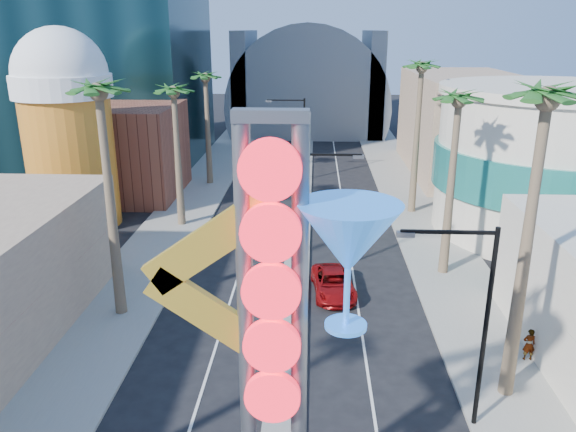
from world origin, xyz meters
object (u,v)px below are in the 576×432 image
object	(u,v)px
neon_sign	(304,314)
pedestrian_b	(519,307)
red_pickup	(333,283)
pedestrian_a	(529,344)

from	to	relation	value
neon_sign	pedestrian_b	bearing A→B (deg)	50.47
red_pickup	pedestrian_b	xyz separation A→B (m)	(9.21, -3.11, 0.34)
red_pickup	pedestrian_b	distance (m)	9.72
pedestrian_a	pedestrian_b	world-z (taller)	pedestrian_b
red_pickup	pedestrian_a	distance (m)	10.70
red_pickup	pedestrian_a	xyz separation A→B (m)	(8.52, -6.48, 0.25)
red_pickup	pedestrian_a	size ratio (longest dim) A/B	3.11
neon_sign	red_pickup	bearing A→B (deg)	85.03
pedestrian_b	red_pickup	bearing A→B (deg)	-2.35
neon_sign	red_pickup	distance (m)	17.33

